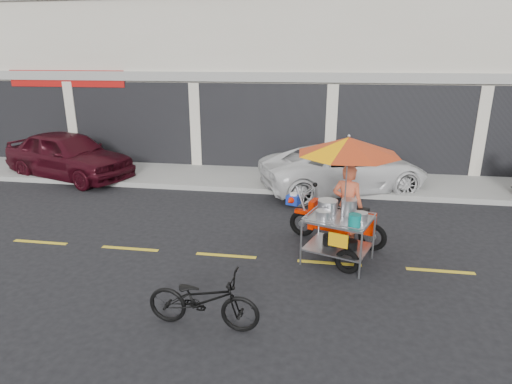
# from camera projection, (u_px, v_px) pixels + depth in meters

# --- Properties ---
(ground) EXTENTS (90.00, 90.00, 0.00)m
(ground) POSITION_uv_depth(u_px,v_px,m) (329.00, 263.00, 8.08)
(ground) COLOR black
(sidewalk) EXTENTS (45.00, 3.00, 0.15)m
(sidewalk) POSITION_uv_depth(u_px,v_px,m) (329.00, 180.00, 13.24)
(sidewalk) COLOR gray
(sidewalk) RESTS_ON ground
(shophouse_block) EXTENTS (36.00, 8.11, 10.40)m
(shophouse_block) POSITION_uv_depth(u_px,v_px,m) (409.00, 42.00, 16.33)
(shophouse_block) COLOR beige
(shophouse_block) RESTS_ON ground
(centerline) EXTENTS (42.00, 0.10, 0.01)m
(centerline) POSITION_uv_depth(u_px,v_px,m) (329.00, 263.00, 8.08)
(centerline) COLOR gold
(centerline) RESTS_ON ground
(maroon_sedan) EXTENTS (4.76, 3.12, 1.51)m
(maroon_sedan) POSITION_uv_depth(u_px,v_px,m) (69.00, 155.00, 13.50)
(maroon_sedan) COLOR #360812
(maroon_sedan) RESTS_ON ground
(white_pickup) EXTENTS (5.27, 3.93, 1.33)m
(white_pickup) POSITION_uv_depth(u_px,v_px,m) (344.00, 168.00, 12.24)
(white_pickup) COLOR white
(white_pickup) RESTS_ON ground
(near_bicycle) EXTENTS (1.68, 0.66, 0.87)m
(near_bicycle) POSITION_uv_depth(u_px,v_px,m) (203.00, 300.00, 6.08)
(near_bicycle) COLOR black
(near_bicycle) RESTS_ON ground
(food_vendor_rig) EXTENTS (2.39, 2.46, 2.44)m
(food_vendor_rig) POSITION_uv_depth(u_px,v_px,m) (345.00, 180.00, 7.99)
(food_vendor_rig) COLOR black
(food_vendor_rig) RESTS_ON ground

